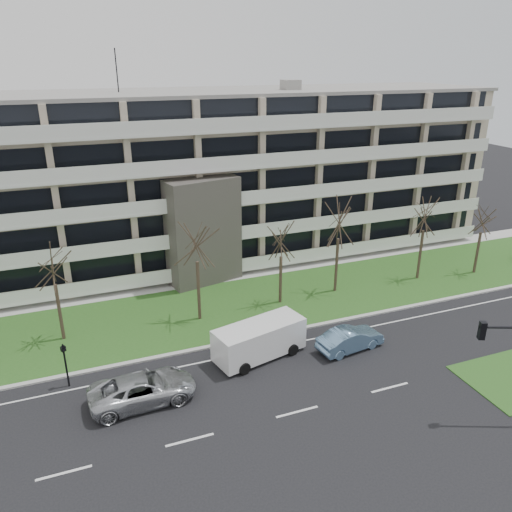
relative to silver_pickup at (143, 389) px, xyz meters
name	(u,v)px	position (x,y,z in m)	size (l,w,h in m)	color
ground	(297,412)	(7.65, -3.94, -0.82)	(160.00, 160.00, 0.00)	black
grass_verge	(225,308)	(7.65, 9.06, -0.79)	(90.00, 10.00, 0.06)	#24521B
curb	(247,339)	(7.65, 4.06, -0.76)	(90.00, 0.35, 0.12)	#B2B2AD
sidewalk	(205,280)	(7.65, 14.56, -0.78)	(90.00, 2.00, 0.08)	#B2B2AD
lane_edge_line	(255,351)	(7.65, 2.56, -0.82)	(90.00, 0.12, 0.01)	white
apartment_building	(182,178)	(7.65, 21.38, 6.79)	(60.50, 15.10, 18.75)	#BFB194
silver_pickup	(143,389)	(0.00, 0.00, 0.00)	(2.73, 5.92, 1.64)	#B9BCC1
blue_sedan	(350,339)	(13.62, 0.55, -0.07)	(1.60, 4.59, 1.51)	#6F9AC1
white_van	(260,337)	(7.81, 1.93, 0.56)	(6.32, 3.53, 2.32)	white
pedestrian_signal	(65,360)	(-3.89, 3.01, 0.97)	(0.33, 0.30, 2.82)	black
tree_2	(51,262)	(-4.04, 8.70, 4.91)	(3.69, 3.69, 7.37)	#382B21
tree_3	(196,238)	(5.43, 8.10, 5.54)	(4.09, 4.09, 8.18)	#382B21
tree_4	(281,238)	(12.04, 8.41, 4.57)	(3.47, 3.47, 6.95)	#382B21
tree_5	(340,217)	(17.12, 8.70, 5.58)	(4.12, 4.12, 8.23)	#382B21
tree_6	(426,211)	(25.11, 8.35, 5.34)	(3.96, 3.96, 7.92)	#382B21
tree_7	(484,216)	(30.68, 7.54, 4.47)	(3.41, 3.41, 6.82)	#382B21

